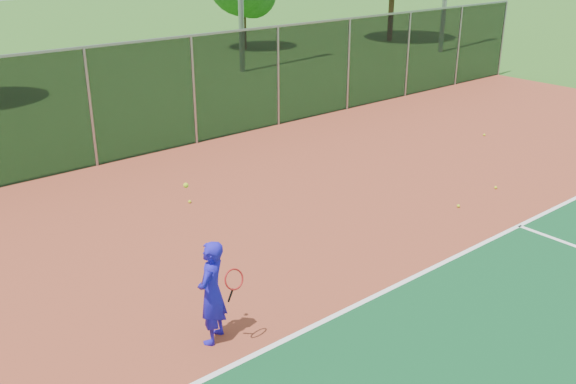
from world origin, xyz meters
name	(u,v)px	position (x,y,z in m)	size (l,w,h in m)	color
court_apron	(507,277)	(0.00, 2.00, 0.01)	(30.00, 20.00, 0.02)	#993F26
fence_back	(194,89)	(0.00, 12.00, 1.56)	(30.00, 0.06, 3.03)	black
tennis_player	(212,292)	(-4.95, 3.69, 0.81)	(0.69, 0.73, 2.49)	#1E14C2
practice_ball_0	(496,187)	(3.44, 4.49, 0.06)	(0.07, 0.07, 0.07)	#C5E01A
practice_ball_5	(190,202)	(-2.50, 8.34, 0.06)	(0.07, 0.07, 0.07)	#C5E01A
practice_ball_6	(458,206)	(1.86, 4.38, 0.06)	(0.07, 0.07, 0.07)	#C5E01A
practice_ball_7	(484,135)	(6.88, 7.15, 0.06)	(0.07, 0.07, 0.07)	#C5E01A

